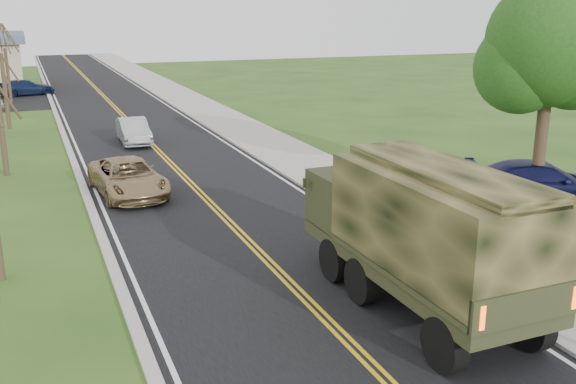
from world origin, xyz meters
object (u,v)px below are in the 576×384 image
suv_champagne (128,177)px  sedan_silver (134,131)px  military_truck (423,226)px  pickup_navy (540,182)px

suv_champagne → sedan_silver: suv_champagne is taller
military_truck → sedan_silver: (-3.10, 22.41, -1.43)m
military_truck → suv_champagne: (-4.88, 12.59, -1.41)m
pickup_navy → military_truck: bearing=148.9°
sedan_silver → pickup_navy: (12.14, -16.61, 0.10)m
military_truck → suv_champagne: size_ratio=1.50×
military_truck → pickup_navy: 10.82m
military_truck → suv_champagne: bearing=110.5°
sedan_silver → pickup_navy: size_ratio=0.77×
military_truck → pickup_navy: military_truck is taller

